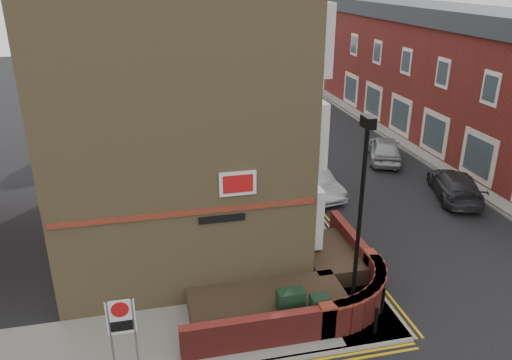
% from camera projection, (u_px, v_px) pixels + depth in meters
% --- Properties ---
extents(ground, '(120.00, 120.00, 0.00)m').
position_uv_depth(ground, '(314.00, 356.00, 13.78)').
color(ground, black).
rests_on(ground, ground).
extents(pavement_corner, '(13.00, 3.00, 0.12)m').
position_uv_depth(pavement_corner, '(181.00, 338.00, 14.38)').
color(pavement_corner, gray).
rests_on(pavement_corner, ground).
extents(pavement_main, '(2.00, 32.00, 0.12)m').
position_uv_depth(pavement_main, '(255.00, 157.00, 28.57)').
color(pavement_main, gray).
rests_on(pavement_main, ground).
extents(pavement_far, '(4.00, 40.00, 0.12)m').
position_uv_depth(pavement_far, '(457.00, 160.00, 28.14)').
color(pavement_far, gray).
rests_on(pavement_far, ground).
extents(kerb_main_near, '(0.15, 32.00, 0.12)m').
position_uv_depth(kerb_main_near, '(272.00, 156.00, 28.78)').
color(kerb_main_near, gray).
rests_on(kerb_main_near, ground).
extents(kerb_main_far, '(0.15, 40.00, 0.12)m').
position_uv_depth(kerb_main_far, '(425.00, 163.00, 27.73)').
color(kerb_main_far, gray).
rests_on(kerb_main_far, ground).
extents(yellow_lines_main, '(0.28, 32.00, 0.01)m').
position_uv_depth(yellow_lines_main, '(276.00, 156.00, 28.85)').
color(yellow_lines_main, gold).
rests_on(yellow_lines_main, ground).
extents(corner_building, '(8.95, 10.40, 13.60)m').
position_uv_depth(corner_building, '(174.00, 80.00, 18.01)').
color(corner_building, olive).
rests_on(corner_building, ground).
extents(garden_wall, '(6.80, 6.00, 1.20)m').
position_uv_depth(garden_wall, '(288.00, 303.00, 16.03)').
color(garden_wall, maroon).
rests_on(garden_wall, ground).
extents(lamppost, '(0.25, 0.50, 6.30)m').
position_uv_depth(lamppost, '(359.00, 223.00, 13.91)').
color(lamppost, black).
rests_on(lamppost, pavement_corner).
extents(utility_cabinet_large, '(0.80, 0.45, 1.20)m').
position_uv_depth(utility_cabinet_large, '(290.00, 308.00, 14.61)').
color(utility_cabinet_large, black).
rests_on(utility_cabinet_large, pavement_corner).
extents(utility_cabinet_small, '(0.55, 0.40, 1.10)m').
position_uv_depth(utility_cabinet_small, '(320.00, 312.00, 14.52)').
color(utility_cabinet_small, black).
rests_on(utility_cabinet_small, pavement_corner).
extents(bollard_near, '(0.11, 0.11, 0.90)m').
position_uv_depth(bollard_near, '(376.00, 320.00, 14.33)').
color(bollard_near, black).
rests_on(bollard_near, pavement_corner).
extents(bollard_far, '(0.11, 0.11, 0.90)m').
position_uv_depth(bollard_far, '(383.00, 301.00, 15.18)').
color(bollard_far, black).
rests_on(bollard_far, pavement_corner).
extents(zone_sign, '(0.72, 0.07, 2.20)m').
position_uv_depth(zone_sign, '(122.00, 323.00, 12.56)').
color(zone_sign, slate).
rests_on(zone_sign, pavement_corner).
extents(far_terrace, '(5.40, 30.40, 8.00)m').
position_uv_depth(far_terrace, '(451.00, 75.00, 30.53)').
color(far_terrace, maroon).
rests_on(far_terrace, ground).
extents(far_terrace_cream, '(5.40, 12.40, 8.00)m').
position_uv_depth(far_terrace_cream, '(329.00, 36.00, 49.43)').
color(far_terrace_cream, beige).
rests_on(far_terrace_cream, ground).
extents(tree_near, '(3.64, 3.65, 6.70)m').
position_uv_depth(tree_near, '(264.00, 83.00, 25.04)').
color(tree_near, '#382B1E').
rests_on(tree_near, pavement_main).
extents(tree_mid, '(4.03, 4.03, 7.42)m').
position_uv_depth(tree_mid, '(235.00, 51.00, 32.05)').
color(tree_mid, '#382B1E').
rests_on(tree_mid, pavement_main).
extents(tree_far, '(3.81, 3.81, 7.00)m').
position_uv_depth(tree_far, '(216.00, 40.00, 39.36)').
color(tree_far, '#382B1E').
rests_on(tree_far, pavement_main).
extents(traffic_light_assembly, '(0.20, 0.16, 4.20)m').
position_uv_depth(traffic_light_assembly, '(233.00, 79.00, 35.72)').
color(traffic_light_assembly, black).
rests_on(traffic_light_assembly, pavement_main).
extents(silver_car_near, '(2.07, 4.08, 1.28)m').
position_uv_depth(silver_car_near, '(314.00, 181.00, 23.71)').
color(silver_car_near, '#98999F').
rests_on(silver_car_near, ground).
extents(red_car_main, '(2.92, 4.58, 1.18)m').
position_uv_depth(red_car_main, '(283.00, 122.00, 33.34)').
color(red_car_main, maroon).
rests_on(red_car_main, ground).
extents(grey_car_far, '(3.07, 4.72, 1.27)m').
position_uv_depth(grey_car_far, '(455.00, 185.00, 23.34)').
color(grey_car_far, '#2A2C2F').
rests_on(grey_car_far, ground).
extents(silver_car_far, '(3.08, 4.44, 1.40)m').
position_uv_depth(silver_car_far, '(385.00, 149.00, 27.97)').
color(silver_car_far, '#A1A4A8').
rests_on(silver_car_far, ground).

